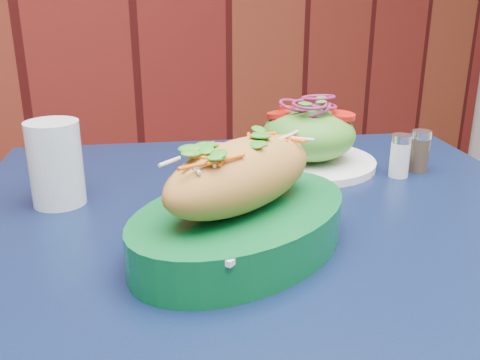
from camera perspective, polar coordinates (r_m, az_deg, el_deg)
cafe_table at (r=0.70m, az=3.13°, el=-11.37°), size 1.06×1.06×0.75m
banh_mi_basket at (r=0.58m, az=0.14°, el=-2.92°), size 0.33×0.27×0.13m
salad_plate at (r=0.87m, az=7.30°, el=4.33°), size 0.22×0.22×0.12m
water_glass at (r=0.75m, az=-19.06°, el=1.68°), size 0.07×0.07×0.11m
salt_shaker at (r=0.85m, az=16.69°, el=2.49°), size 0.03×0.03×0.07m
pepper_shaker at (r=0.89m, az=18.63°, el=2.92°), size 0.03×0.03×0.07m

